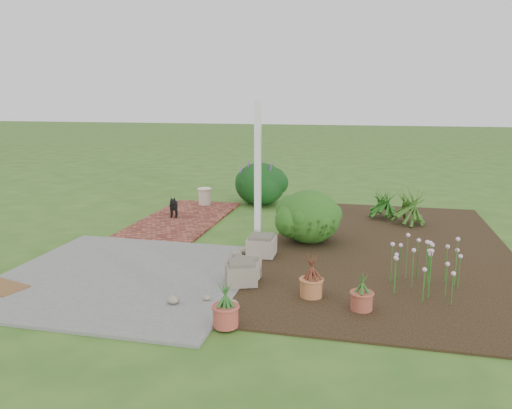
% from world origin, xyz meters
% --- Properties ---
extents(ground, '(80.00, 80.00, 0.00)m').
position_xyz_m(ground, '(0.00, 0.00, 0.00)').
color(ground, '#325D1D').
rests_on(ground, ground).
extents(concrete_patio, '(3.50, 3.50, 0.04)m').
position_xyz_m(concrete_patio, '(-1.25, -1.75, 0.02)').
color(concrete_patio, slate).
rests_on(concrete_patio, ground).
extents(brick_path, '(1.60, 3.50, 0.04)m').
position_xyz_m(brick_path, '(-1.70, 1.75, 0.02)').
color(brick_path, maroon).
rests_on(brick_path, ground).
extents(garden_bed, '(4.00, 7.00, 0.03)m').
position_xyz_m(garden_bed, '(2.50, 0.50, 0.01)').
color(garden_bed, black).
rests_on(garden_bed, ground).
extents(veranda_post, '(0.10, 0.10, 2.50)m').
position_xyz_m(veranda_post, '(0.30, 0.10, 1.25)').
color(veranda_post, white).
rests_on(veranda_post, ground).
extents(stone_trough_near, '(0.52, 0.52, 0.27)m').
position_xyz_m(stone_trough_near, '(0.48, -1.68, 0.18)').
color(stone_trough_near, '#736957').
rests_on(stone_trough_near, concrete_patio).
extents(stone_trough_mid, '(0.44, 0.44, 0.27)m').
position_xyz_m(stone_trough_mid, '(0.48, -1.57, 0.17)').
color(stone_trough_mid, gray).
rests_on(stone_trough_mid, concrete_patio).
extents(stone_trough_far, '(0.44, 0.44, 0.29)m').
position_xyz_m(stone_trough_far, '(0.48, -0.40, 0.18)').
color(stone_trough_far, gray).
rests_on(stone_trough_far, concrete_patio).
extents(coir_doormat, '(0.73, 0.58, 0.02)m').
position_xyz_m(coir_doormat, '(-2.63, -2.57, 0.05)').
color(coir_doormat, brown).
rests_on(coir_doormat, concrete_patio).
extents(black_dog, '(0.25, 0.47, 0.42)m').
position_xyz_m(black_dog, '(-1.92, 1.77, 0.29)').
color(black_dog, black).
rests_on(black_dog, brick_path).
extents(cream_ceramic_urn, '(0.30, 0.30, 0.39)m').
position_xyz_m(cream_ceramic_urn, '(-1.69, 3.12, 0.23)').
color(cream_ceramic_urn, '#F1DFC6').
rests_on(cream_ceramic_urn, brick_path).
extents(evergreen_shrub, '(1.36, 1.36, 0.95)m').
position_xyz_m(evergreen_shrub, '(1.11, 0.62, 0.50)').
color(evergreen_shrub, '#11360C').
rests_on(evergreen_shrub, garden_bed).
extents(agapanthus_clump_back, '(1.16, 1.16, 0.85)m').
position_xyz_m(agapanthus_clump_back, '(2.94, 2.29, 0.46)').
color(agapanthus_clump_back, '#1B430D').
rests_on(agapanthus_clump_back, garden_bed).
extents(agapanthus_clump_front, '(0.88, 0.88, 0.74)m').
position_xyz_m(agapanthus_clump_front, '(2.43, 2.71, 0.40)').
color(agapanthus_clump_front, '#0E4311').
rests_on(agapanthus_clump_front, garden_bed).
extents(pink_flower_patch, '(1.27, 1.27, 0.66)m').
position_xyz_m(pink_flower_patch, '(2.94, -1.34, 0.36)').
color(pink_flower_patch, '#113D0F').
rests_on(pink_flower_patch, garden_bed).
extents(terracotta_pot_bronze, '(0.36, 0.36, 0.24)m').
position_xyz_m(terracotta_pot_bronze, '(1.47, -1.90, 0.15)').
color(terracotta_pot_bronze, '#AC673A').
rests_on(terracotta_pot_bronze, garden_bed).
extents(terracotta_pot_small_left, '(0.29, 0.29, 0.22)m').
position_xyz_m(terracotta_pot_small_left, '(2.11, -2.17, 0.14)').
color(terracotta_pot_small_left, '#9A4734').
rests_on(terracotta_pot_small_left, garden_bed).
extents(terracotta_pot_small_right, '(0.30, 0.30, 0.24)m').
position_xyz_m(terracotta_pot_small_right, '(0.64, -2.98, 0.15)').
color(terracotta_pot_small_right, '#AA4639').
rests_on(terracotta_pot_small_right, garden_bed).
extents(purple_flowering_bush, '(1.38, 1.38, 1.04)m').
position_xyz_m(purple_flowering_bush, '(-0.46, 3.69, 0.52)').
color(purple_flowering_bush, black).
rests_on(purple_flowering_bush, ground).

